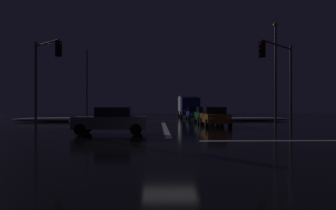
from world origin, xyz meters
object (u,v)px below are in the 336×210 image
Objects in this scene: box_truck at (188,106)px; traffic_signal_ne at (280,68)px; sedan_blue at (195,113)px; streetlamp_right_near at (276,65)px; sedan_green at (206,115)px; traffic_signal_nw at (45,68)px; sedan_gray_crossing at (111,120)px; streetlamp_left_far at (87,78)px; sedan_orange at (215,116)px.

traffic_signal_ne reaches higher than box_truck.
box_truck is at bearing 101.04° from traffic_signal_ne.
traffic_signal_ne reaches higher than sedan_blue.
streetlamp_right_near reaches higher than box_truck.
box_truck reaches higher than sedan_green.
traffic_signal_nw reaches higher than sedan_blue.
sedan_green is at bearing 115.89° from traffic_signal_ne.
sedan_gray_crossing is (-7.48, -12.86, 0.00)m from sedan_green.
box_truck is at bearing 2.15° from streetlamp_left_far.
sedan_gray_crossing is at bearing -104.52° from box_truck.
box_truck is at bearing 90.77° from sedan_orange.
sedan_blue is 16.80m from streetlamp_left_far.
sedan_blue is 16.30m from traffic_signal_ne.
sedan_orange is 0.45× the size of streetlamp_left_far.
streetlamp_left_far reaches higher than sedan_gray_crossing.
traffic_signal_ne is at bearing -78.96° from box_truck.
sedan_orange is at bearing -89.08° from sedan_blue.
streetlamp_right_near reaches higher than sedan_gray_crossing.
sedan_green is at bearing -88.56° from box_truck.
box_truck is at bearing 91.44° from sedan_green.
traffic_signal_nw is (-12.82, -2.55, 3.62)m from sedan_orange.
streetlamp_left_far reaches higher than streetlamp_right_near.
traffic_signal_nw reaches higher than sedan_orange.
sedan_gray_crossing is at bearing -120.18° from sedan_green.
sedan_green is 0.68× the size of traffic_signal_ne.
streetlamp_right_near is (19.18, 6.21, 1.02)m from traffic_signal_nw.
sedan_gray_crossing is 12.92m from traffic_signal_ne.
sedan_orange is 1.00× the size of sedan_green.
streetlamp_left_far is at bearing 142.55° from streetlamp_right_near.
sedan_blue is (-0.20, 12.31, 0.00)m from sedan_orange.
streetlamp_right_near reaches higher than traffic_signal_ne.
traffic_signal_nw is (-12.62, -14.86, 3.62)m from sedan_blue.
traffic_signal_ne is at bearing -50.29° from streetlamp_left_far.
sedan_green is 8.03m from streetlamp_right_near.
streetlamp_left_far is at bearing 152.86° from sedan_blue.
streetlamp_right_near is at bearing -68.16° from box_truck.
sedan_orange is 6.31m from traffic_signal_ne.
sedan_green is 14.88m from sedan_gray_crossing.
sedan_gray_crossing is 0.67× the size of traffic_signal_nw.
streetlamp_left_far reaches higher than sedan_blue.
sedan_gray_crossing is at bearing -141.52° from streetlamp_right_near.
sedan_green is (0.10, 5.60, 0.00)m from sedan_orange.
streetlamp_left_far reaches higher than box_truck.
traffic_signal_nw reaches higher than sedan_gray_crossing.
sedan_blue is at bearing -89.48° from box_truck.
streetlamp_left_far is (-14.34, 7.35, 4.75)m from sedan_blue.
sedan_orange is 10.36m from sedan_gray_crossing.
sedan_gray_crossing is (-7.18, -19.57, 0.00)m from sedan_blue.
streetlamp_right_near is at bearing 72.30° from traffic_signal_ne.
sedan_green is 1.00× the size of sedan_gray_crossing.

